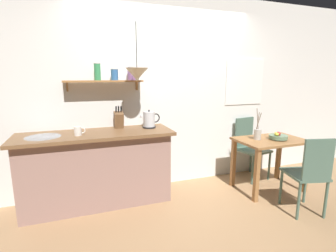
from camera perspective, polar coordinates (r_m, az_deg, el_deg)
name	(u,v)px	position (r m, az deg, el deg)	size (l,w,h in m)	color
ground_plane	(182,201)	(3.40, 3.15, -16.61)	(14.00, 14.00, 0.00)	#A87F56
back_wall	(178,92)	(3.69, 2.38, 7.58)	(6.80, 0.11, 2.70)	white
kitchen_counter	(98,168)	(3.28, -15.59, -9.14)	(1.83, 0.63, 0.92)	gray
wall_shelf	(114,77)	(3.28, -12.15, 10.79)	(0.96, 0.20, 0.34)	#9E6B3D
dining_table	(270,149)	(3.79, 22.07, -4.75)	(0.92, 0.61, 0.73)	#9E6B3D
dining_chair_near	(309,172)	(3.31, 29.30, -9.08)	(0.48, 0.51, 0.93)	#4C6B5B
dining_chair_far	(249,145)	(4.19, 17.82, -4.04)	(0.48, 0.49, 0.94)	#4C6B5B
fruit_bowl	(278,136)	(3.77, 23.62, -2.19)	(0.25, 0.25, 0.11)	slate
twig_vase	(257,134)	(3.66, 19.57, -1.71)	(0.10, 0.10, 0.43)	#B7B2A8
electric_kettle	(149,120)	(3.30, -4.25, 1.41)	(0.26, 0.17, 0.24)	black
knife_block	(119,119)	(3.32, -11.09, 1.45)	(0.11, 0.17, 0.29)	brown
coffee_mug_by_sink	(78,131)	(3.05, -19.64, -1.05)	(0.12, 0.08, 0.10)	white
pendant_lamp	(137,74)	(3.03, -7.03, 11.58)	(0.27, 0.27, 0.66)	black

